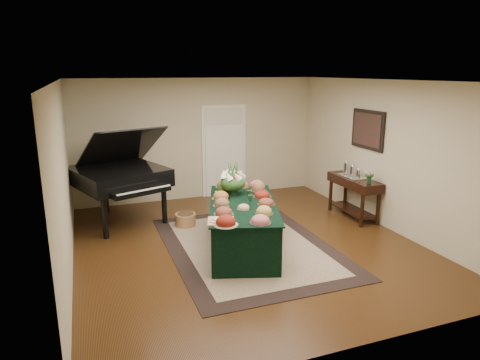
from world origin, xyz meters
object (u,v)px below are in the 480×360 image
object	(u,v)px
floral_centerpiece	(233,179)
grand_piano	(119,175)
mahogany_sideboard	(354,187)
buffet_table	(243,226)

from	to	relation	value
floral_centerpiece	grand_piano	distance (m)	2.31
floral_centerpiece	grand_piano	size ratio (longest dim) A/B	0.21
grand_piano	mahogany_sideboard	bearing A→B (deg)	-17.16
floral_centerpiece	grand_piano	bearing A→B (deg)	139.68
buffet_table	grand_piano	bearing A→B (deg)	130.30
floral_centerpiece	grand_piano	world-z (taller)	grand_piano
floral_centerpiece	mahogany_sideboard	bearing A→B (deg)	3.35
floral_centerpiece	mahogany_sideboard	distance (m)	2.63
floral_centerpiece	grand_piano	xyz separation A→B (m)	(-1.76, 1.49, -0.12)
buffet_table	floral_centerpiece	size ratio (longest dim) A/B	5.35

